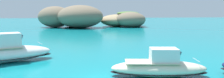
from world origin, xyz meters
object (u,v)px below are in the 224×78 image
islet_small (125,20)px  motorboat_cream (159,67)px  motorboat_white (1,53)px  islet_large (72,17)px

islet_small → motorboat_cream: size_ratio=2.61×
islet_small → motorboat_cream: 67.55m
motorboat_white → islet_large: bearing=82.6°
islet_large → islet_small: bearing=5.0°
islet_large → islet_small: size_ratio=1.24×
islet_large → motorboat_white: islet_large is taller
islet_large → motorboat_white: (-7.34, -56.68, -2.57)m
motorboat_white → motorboat_cream: bearing=-27.8°
islet_large → islet_small: islet_large is taller
motorboat_cream → motorboat_white: 17.04m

